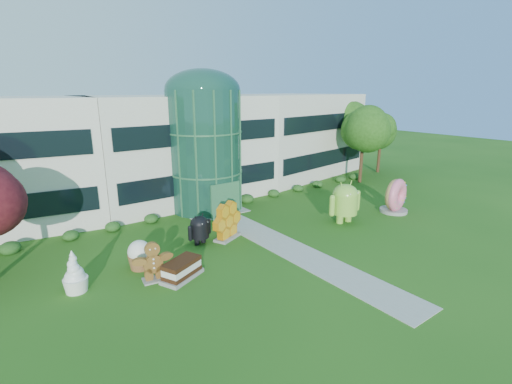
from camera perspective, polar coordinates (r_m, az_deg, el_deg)
ground at (r=23.16m, az=7.39°, el=-9.74°), size 140.00×140.00×0.00m
building at (r=36.44m, az=-12.47°, el=6.96°), size 46.00×15.00×9.30m
atrium at (r=31.09m, az=-7.86°, el=6.23°), size 6.00×6.00×9.80m
walkway at (r=24.49m, az=4.12°, el=-8.15°), size 2.40×20.00×0.04m
trees_backdrop at (r=32.07m, az=-8.69°, el=5.21°), size 52.00×8.00×8.40m
android_green at (r=28.80m, az=13.55°, el=-1.21°), size 3.30×2.38×3.53m
android_black at (r=24.59m, az=-8.68°, el=-5.44°), size 2.22×1.75×2.23m
donut at (r=32.49m, az=20.60°, el=-0.49°), size 2.95×1.79×2.87m
gingerbread at (r=20.54m, az=-15.56°, el=-10.23°), size 2.50×1.24×2.21m
ice_cream_sandwich at (r=20.67m, az=-11.35°, el=-11.56°), size 2.64×2.05×1.05m
honeycomb at (r=25.16m, az=-4.46°, el=-4.69°), size 3.14×2.17×2.33m
froyo at (r=20.87m, az=-26.17°, el=-10.92°), size 1.70×1.70×2.20m
cupcake at (r=22.18m, az=-17.47°, el=-9.16°), size 1.81×1.81×1.68m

